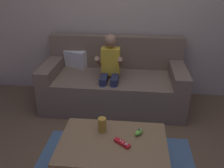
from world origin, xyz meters
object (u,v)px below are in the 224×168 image
couch (113,83)px  person_seated_on_couch (110,70)px  coffee_table (113,150)px  soda_can (102,125)px  nunchuk_lime (139,132)px  game_remote_red_near_edge (122,143)px

couch → person_seated_on_couch: 0.31m
coffee_table → soda_can: soda_can is taller
person_seated_on_couch → soda_can: bearing=-87.0°
person_seated_on_couch → nunchuk_lime: size_ratio=9.63×
coffee_table → soda_can: (-0.10, 0.12, 0.14)m
game_remote_red_near_edge → nunchuk_lime: bearing=48.2°
person_seated_on_couch → soda_can: (0.06, -1.04, -0.05)m
nunchuk_lime → coffee_table: bearing=-150.2°
game_remote_red_near_edge → couch: bearing=98.4°
coffee_table → game_remote_red_near_edge: size_ratio=6.16×
couch → coffee_table: size_ratio=2.14×
person_seated_on_couch → coffee_table: person_seated_on_couch is taller
couch → nunchuk_lime: size_ratio=17.71×
soda_can → couch: bearing=91.4°
person_seated_on_couch → nunchuk_lime: (0.35, -1.05, -0.09)m
coffee_table → game_remote_red_near_edge: game_remote_red_near_edge is taller
soda_can → game_remote_red_near_edge: bearing=-40.8°
person_seated_on_couch → nunchuk_lime: 1.11m
nunchuk_lime → game_remote_red_near_edge: bearing=-131.8°
coffee_table → nunchuk_lime: (0.20, 0.11, 0.10)m
coffee_table → soda_can: 0.21m
game_remote_red_near_edge → soda_can: 0.23m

